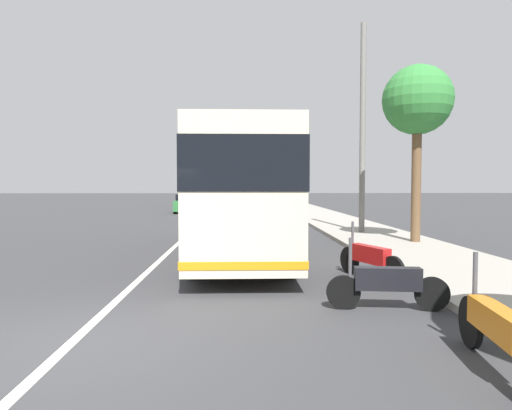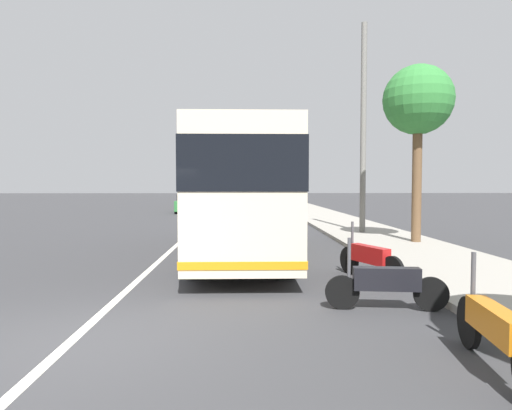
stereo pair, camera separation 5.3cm
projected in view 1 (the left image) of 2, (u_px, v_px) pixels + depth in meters
The scene contains 13 objects.
ground_plane at pixel (71, 343), 6.06m from camera, with size 220.00×220.00×0.00m, color #38383A.
sidewalk_curb at pixel (389, 242), 16.30m from camera, with size 110.00×3.60×0.14m, color #9E998E.
lane_divider_line at pixel (177, 245), 16.04m from camera, with size 110.00×0.16×0.01m, color silver.
coach_bus at pixel (243, 188), 13.60m from camera, with size 10.33×2.60×3.57m.
motorcycle_angled at pixel (497, 330), 5.10m from camera, with size 2.28×0.40×1.29m.
motorcycle_far_end at pixel (387, 283), 7.64m from camera, with size 0.37×2.08×1.24m.
motorcycle_by_tree at pixel (370, 258), 10.11m from camera, with size 2.05×0.91×1.28m.
car_oncoming at pixel (250, 199), 44.06m from camera, with size 4.38×1.98×1.54m.
car_side_street at pixel (194, 200), 43.06m from camera, with size 4.48×2.09×1.51m.
car_behind_bus at pixel (187, 204), 34.74m from camera, with size 4.37×2.10×1.42m.
car_far_distant at pixel (202, 198), 50.25m from camera, with size 4.61×2.15×1.39m.
roadside_tree_mid_block at pixel (417, 103), 15.62m from camera, with size 2.42×2.42×6.34m.
utility_pole at pixel (363, 130), 18.95m from camera, with size 0.24×0.24×8.97m, color slate.
Camera 1 is at (-6.05, -2.31, 2.15)m, focal length 31.34 mm.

